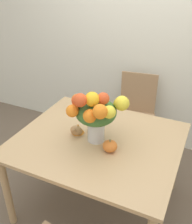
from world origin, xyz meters
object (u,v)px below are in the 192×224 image
Objects in this scene: dining_chair_near_window at (135,114)px; pumpkin at (110,146)px; turkey_figurine at (77,129)px; flower_vase at (96,113)px.

pumpkin is at bearing -91.30° from dining_chair_near_window.
dining_chair_near_window is at bearing 76.96° from turkey_figurine.
dining_chair_near_window is at bearing 96.22° from pumpkin.
pumpkin is 0.35m from turkey_figurine.
turkey_figurine is 0.15× the size of dining_chair_near_window.
pumpkin is 1.09m from dining_chair_near_window.
dining_chair_near_window reaches higher than pumpkin.
flower_vase is 0.48× the size of dining_chair_near_window.
flower_vase is 0.27m from pumpkin.
dining_chair_near_window is (0.22, 0.94, -0.30)m from turkey_figurine.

